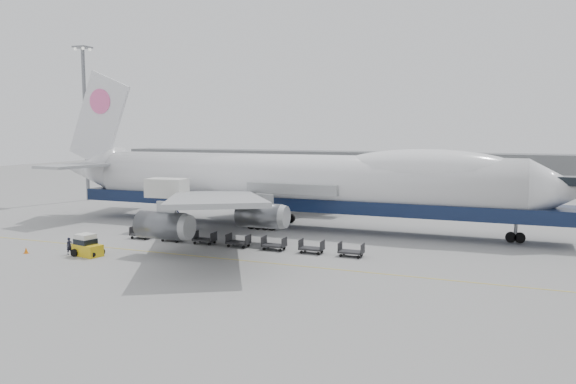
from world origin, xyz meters
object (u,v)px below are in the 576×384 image
at_px(baggage_tug, 87,246).
at_px(airliner, 299,182).
at_px(catering_truck, 167,201).
at_px(ground_worker, 69,246).

bearing_deg(baggage_tug, airliner, 70.63).
bearing_deg(catering_truck, baggage_tug, -91.94).
distance_m(airliner, ground_worker, 27.08).
height_order(airliner, baggage_tug, airliner).
xyz_separation_m(airliner, catering_truck, (-14.13, -6.99, -2.18)).
relative_size(airliner, catering_truck, 10.97).
bearing_deg(ground_worker, baggage_tug, -60.98).
height_order(airliner, ground_worker, airliner).
distance_m(airliner, baggage_tug, 25.87).
relative_size(catering_truck, ground_worker, 3.74).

